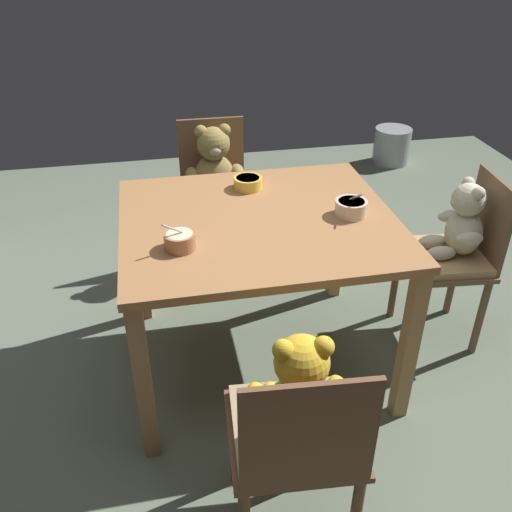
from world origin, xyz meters
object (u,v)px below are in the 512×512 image
at_px(teddy_chair_near_right, 457,241).
at_px(porridge_bowl_terracotta_near_left, 180,240).
at_px(teddy_chair_far_center, 215,177).
at_px(metal_pail, 392,146).
at_px(teddy_chair_near_front, 297,416).
at_px(porridge_bowl_yellow_far_center, 248,183).
at_px(porridge_bowl_cream_near_right, 351,208).
at_px(dining_table, 258,240).

height_order(teddy_chair_near_right, porridge_bowl_terracotta_near_left, porridge_bowl_terracotta_near_left).
distance_m(teddy_chair_near_right, teddy_chair_far_center, 1.30).
bearing_deg(metal_pail, teddy_chair_near_right, -106.90).
distance_m(teddy_chair_near_front, porridge_bowl_yellow_far_center, 1.16).
height_order(teddy_chair_near_front, porridge_bowl_cream_near_right, porridge_bowl_cream_near_right).
distance_m(teddy_chair_near_front, metal_pail, 3.44).
relative_size(dining_table, metal_pail, 3.71).
relative_size(teddy_chair_near_right, porridge_bowl_terracotta_near_left, 6.82).
bearing_deg(teddy_chair_near_right, teddy_chair_far_center, -34.93).
bearing_deg(teddy_chair_near_right, teddy_chair_near_front, 47.11).
relative_size(porridge_bowl_cream_near_right, metal_pail, 0.47).
relative_size(porridge_bowl_yellow_far_center, porridge_bowl_cream_near_right, 0.91).
height_order(teddy_chair_near_front, teddy_chair_far_center, teddy_chair_near_front).
distance_m(dining_table, teddy_chair_near_front, 0.86).
bearing_deg(dining_table, teddy_chair_near_front, -93.83).
bearing_deg(porridge_bowl_terracotta_near_left, metal_pail, 50.79).
relative_size(porridge_bowl_yellow_far_center, porridge_bowl_terracotta_near_left, 1.04).
distance_m(porridge_bowl_cream_near_right, metal_pail, 2.58).
distance_m(teddy_chair_near_right, porridge_bowl_terracotta_near_left, 1.29).
relative_size(dining_table, porridge_bowl_yellow_far_center, 8.75).
relative_size(teddy_chair_near_front, teddy_chair_near_right, 1.03).
height_order(teddy_chair_near_front, porridge_bowl_terracotta_near_left, porridge_bowl_terracotta_near_left).
xyz_separation_m(teddy_chair_near_right, porridge_bowl_terracotta_near_left, (-1.25, -0.19, 0.25)).
relative_size(teddy_chair_near_front, teddy_chair_far_center, 1.00).
height_order(dining_table, porridge_bowl_terracotta_near_left, porridge_bowl_terracotta_near_left).
height_order(porridge_bowl_yellow_far_center, metal_pail, porridge_bowl_yellow_far_center).
xyz_separation_m(dining_table, teddy_chair_near_right, (0.92, 0.01, -0.12)).
height_order(dining_table, teddy_chair_near_right, teddy_chair_near_right).
bearing_deg(teddy_chair_far_center, teddy_chair_near_right, 50.18).
height_order(teddy_chair_near_front, metal_pail, teddy_chair_near_front).
bearing_deg(porridge_bowl_terracotta_near_left, teddy_chair_near_front, -68.36).
xyz_separation_m(teddy_chair_near_front, teddy_chair_near_right, (0.98, 0.87, -0.02)).
height_order(dining_table, teddy_chair_far_center, teddy_chair_far_center).
bearing_deg(dining_table, teddy_chair_near_right, 0.87).
xyz_separation_m(teddy_chair_near_right, porridge_bowl_cream_near_right, (-0.55, -0.06, 0.25)).
distance_m(porridge_bowl_yellow_far_center, porridge_bowl_cream_near_right, 0.49).
bearing_deg(teddy_chair_far_center, porridge_bowl_terracotta_near_left, -13.40).
bearing_deg(teddy_chair_near_front, porridge_bowl_cream_near_right, -23.57).
bearing_deg(porridge_bowl_yellow_far_center, porridge_bowl_terracotta_near_left, -126.15).
xyz_separation_m(dining_table, porridge_bowl_yellow_far_center, (0.01, 0.29, 0.13)).
bearing_deg(teddy_chair_far_center, metal_pail, 128.98).
height_order(porridge_bowl_terracotta_near_left, metal_pail, porridge_bowl_terracotta_near_left).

